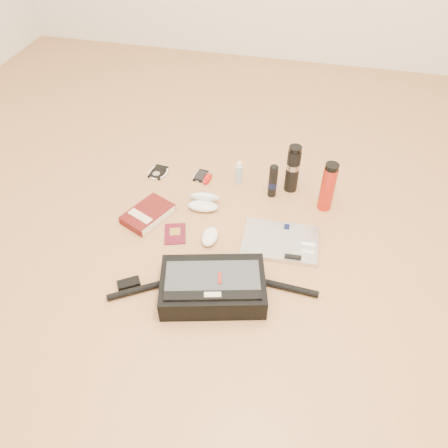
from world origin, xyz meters
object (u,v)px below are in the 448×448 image
object	(u,v)px
messenger_bag	(212,286)
thermos_red	(328,187)
laptop	(281,242)
book	(148,214)
thermos_black	(293,169)

from	to	relation	value
messenger_bag	thermos_red	xyz separation A→B (m)	(0.39, 0.62, 0.07)
laptop	thermos_red	bearing A→B (deg)	56.89
book	thermos_black	xyz separation A→B (m)	(0.62, 0.36, 0.11)
laptop	thermos_black	distance (m)	0.40
messenger_bag	book	bearing A→B (deg)	123.75
messenger_bag	thermos_red	size ratio (longest dim) A/B	3.22
laptop	book	distance (m)	0.63
laptop	thermos_red	world-z (taller)	thermos_red
book	thermos_red	bearing A→B (deg)	43.00
laptop	book	xyz separation A→B (m)	(-0.63, 0.02, 0.01)
laptop	book	bearing A→B (deg)	175.24
laptop	book	world-z (taller)	book
book	thermos_red	distance (m)	0.84
book	laptop	bearing A→B (deg)	22.62
laptop	thermos_black	world-z (taller)	thermos_black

